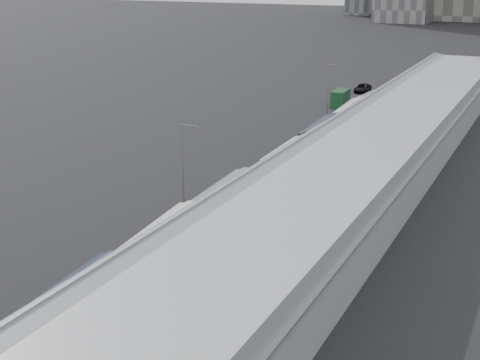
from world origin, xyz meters
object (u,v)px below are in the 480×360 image
Objects in this scene: bus_3 at (226,202)px; shipping_container at (340,98)px; bus_6 at (351,119)px; street_lamp_near at (184,159)px; suv at (363,88)px; bus_5 at (322,138)px; bus_2 at (163,249)px; bus_4 at (288,163)px; bus_7 at (368,106)px; bus_1 at (75,308)px; street_lamp_far at (329,85)px.

shipping_container is at bearing 93.29° from bus_3.
bus_6 reaches higher than bus_3.
street_lamp_near is 60.14m from shipping_container.
bus_3 is at bearing -88.71° from suv.
bus_6 reaches higher than bus_5.
bus_6 reaches higher than bus_2.
bus_4 reaches higher than bus_7.
bus_1 is 2.09× the size of suv.
bus_1 is 87.48m from shipping_container.
bus_5 is at bearing 89.79° from bus_4.
bus_5 reaches higher than bus_4.
shipping_container is (-6.78, 31.04, -0.17)m from bus_5.
shipping_container is (-7.12, 75.27, -0.16)m from bus_2.
bus_5 is (-0.34, 44.23, 0.01)m from bus_2.
bus_2 is at bearing -87.35° from shipping_container.
bus_4 is 38.98m from street_lamp_far.
suv is at bearing 95.51° from bus_4.
street_lamp_near is at bearing -90.75° from bus_7.
bus_2 reaches higher than bus_1.
bus_6 is at bearing 81.77° from street_lamp_near.
bus_5 is 1.59× the size of street_lamp_far.
bus_6 is 1.60× the size of street_lamp_near.
street_lamp_near reaches higher than street_lamp_far.
bus_4 is at bearing 68.14° from street_lamp_near.
bus_7 is (0.11, 55.90, 0.05)m from bus_3.
street_lamp_far is at bearing 103.65° from bus_5.
bus_1 is 0.96× the size of bus_7.
bus_5 is 25.46m from street_lamp_far.
street_lamp_far is at bearing -164.35° from bus_7.
bus_1 is at bearing -92.00° from bus_5.
bus_6 is (0.29, 69.36, 0.25)m from bus_1.
bus_5 is 31.77m from shipping_container.
bus_5 is 0.94× the size of bus_6.
street_lamp_far is at bearing -93.07° from suv.
bus_1 is 80.86m from street_lamp_far.
street_lamp_far is 1.53× the size of shipping_container.
street_lamp_near is 1.52× the size of suv.
street_lamp_near is (-5.79, -28.98, 3.47)m from bus_5.
bus_7 is 1.52× the size of street_lamp_far.
bus_3 is (-0.68, 13.88, -0.13)m from bus_2.
bus_2 is 16.80m from street_lamp_near.
bus_7 is at bearing 10.57° from street_lamp_far.
street_lamp_far reaches higher than bus_3.
bus_6 is at bearing 86.46° from bus_3.
street_lamp_near reaches higher than bus_7.
bus_1 is 1.38× the size of street_lamp_near.
bus_7 reaches higher than shipping_container.
bus_2 is 91.68m from suv.
street_lamp_far is 1.44× the size of suv.
street_lamp_far is (-7.09, 38.18, 3.31)m from bus_4.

